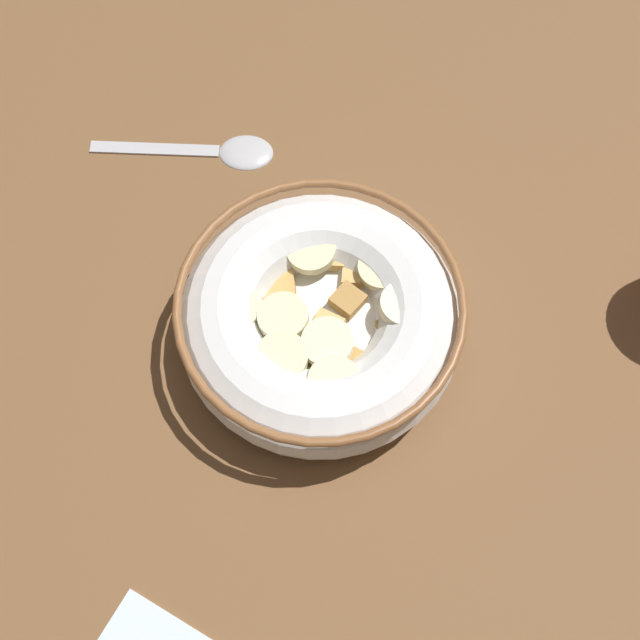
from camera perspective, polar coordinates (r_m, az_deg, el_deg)
ground_plane at (r=60.63cm, az=0.00°, el=-1.56°), size 110.65×110.65×2.00cm
cereal_bowl at (r=56.88cm, az=0.01°, el=0.04°), size 18.66×18.66×5.74cm
spoon at (r=67.37cm, az=-6.38°, el=11.04°), size 14.04×5.29×0.80cm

